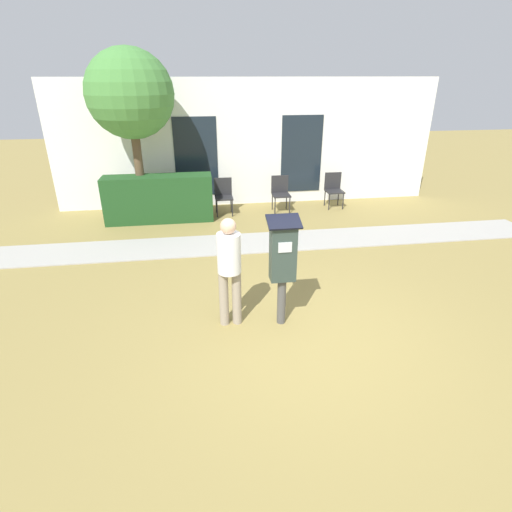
% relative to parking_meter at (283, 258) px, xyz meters
% --- Properties ---
extents(ground_plane, '(40.00, 40.00, 0.00)m').
position_rel_parking_meter_xyz_m(ground_plane, '(0.34, -0.46, -1.02)').
color(ground_plane, olive).
extents(sidewalk, '(12.00, 1.10, 0.02)m').
position_rel_parking_meter_xyz_m(sidewalk, '(0.34, 2.98, -1.01)').
color(sidewalk, '#A3A099').
rests_on(sidewalk, ground).
extents(building_facade, '(10.00, 0.26, 3.20)m').
position_rel_parking_meter_xyz_m(building_facade, '(0.34, 5.95, 0.58)').
color(building_facade, white).
rests_on(building_facade, ground).
extents(parking_meter, '(0.44, 0.31, 1.59)m').
position_rel_parking_meter_xyz_m(parking_meter, '(0.00, 0.00, 0.00)').
color(parking_meter, '#4C4C4C').
rests_on(parking_meter, ground).
extents(person_standing, '(0.32, 0.32, 1.58)m').
position_rel_parking_meter_xyz_m(person_standing, '(-0.71, 0.09, -0.09)').
color(person_standing, gray).
rests_on(person_standing, ground).
extents(outdoor_chair_left, '(0.44, 0.44, 0.90)m').
position_rel_parking_meter_xyz_m(outdoor_chair_left, '(-0.44, 5.06, -0.49)').
color(outdoor_chair_left, '#262628').
rests_on(outdoor_chair_left, ground).
extents(outdoor_chair_middle, '(0.44, 0.44, 0.90)m').
position_rel_parking_meter_xyz_m(outdoor_chair_middle, '(1.03, 5.09, -0.49)').
color(outdoor_chair_middle, '#262628').
rests_on(outdoor_chair_middle, ground).
extents(outdoor_chair_right, '(0.44, 0.44, 0.90)m').
position_rel_parking_meter_xyz_m(outdoor_chair_right, '(2.50, 5.23, -0.49)').
color(outdoor_chair_right, '#262628').
rests_on(outdoor_chair_right, ground).
extents(hedge_row, '(2.53, 0.60, 1.10)m').
position_rel_parking_meter_xyz_m(hedge_row, '(-2.00, 4.73, -0.47)').
color(hedge_row, '#1E471E').
rests_on(hedge_row, ground).
extents(tree, '(1.90, 1.90, 3.82)m').
position_rel_parking_meter_xyz_m(tree, '(-2.40, 4.90, 1.83)').
color(tree, brown).
rests_on(tree, ground).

